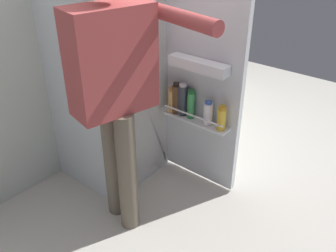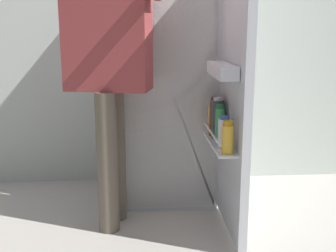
% 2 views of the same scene
% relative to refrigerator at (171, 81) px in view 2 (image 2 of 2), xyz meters
% --- Properties ---
extents(ground_plane, '(5.80, 5.80, 0.00)m').
position_rel_refrigerator_xyz_m(ground_plane, '(-0.02, -0.50, -0.81)').
color(ground_plane, '#B7B2A8').
extents(kitchen_wall, '(4.40, 0.10, 2.70)m').
position_rel_refrigerator_xyz_m(kitchen_wall, '(-0.02, 0.40, 0.54)').
color(kitchen_wall, beige).
rests_on(kitchen_wall, ground_plane).
extents(refrigerator, '(0.66, 1.20, 1.63)m').
position_rel_refrigerator_xyz_m(refrigerator, '(0.00, 0.00, 0.00)').
color(refrigerator, silver).
rests_on(refrigerator, ground_plane).
extents(person, '(0.56, 0.82, 1.64)m').
position_rel_refrigerator_xyz_m(person, '(-0.37, -0.41, 0.17)').
color(person, '#665B4C').
rests_on(person, ground_plane).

